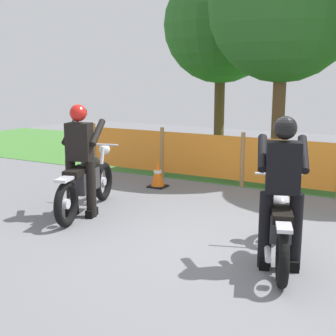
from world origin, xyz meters
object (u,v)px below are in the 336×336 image
at_px(motorcycle_trailing, 87,182).
at_px(traffic_cone, 158,174).
at_px(rider_lead, 282,187).
at_px(motorcycle_lead, 279,224).
at_px(rider_trailing, 80,156).

bearing_deg(motorcycle_trailing, traffic_cone, -20.44).
bearing_deg(rider_lead, motorcycle_trailing, 59.75).
height_order(motorcycle_trailing, rider_lead, rider_lead).
height_order(motorcycle_lead, rider_trailing, rider_trailing).
bearing_deg(traffic_cone, rider_lead, -39.99).
bearing_deg(traffic_cone, motorcycle_trailing, -94.43).
distance_m(rider_lead, rider_trailing, 3.19).
distance_m(motorcycle_lead, traffic_cone, 3.85).
xyz_separation_m(motorcycle_trailing, rider_trailing, (0.06, -0.20, 0.44)).
height_order(motorcycle_trailing, traffic_cone, motorcycle_trailing).
relative_size(motorcycle_lead, rider_trailing, 1.11).
bearing_deg(rider_trailing, traffic_cone, -18.47).
distance_m(motorcycle_lead, rider_trailing, 3.15).
bearing_deg(motorcycle_lead, traffic_cone, 32.50).
bearing_deg(motorcycle_lead, motorcycle_trailing, 62.65).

